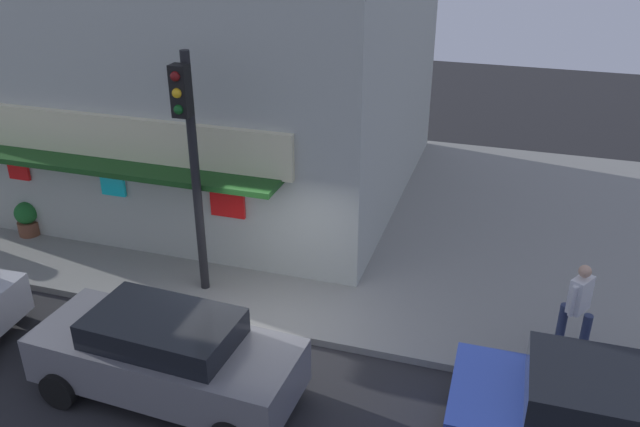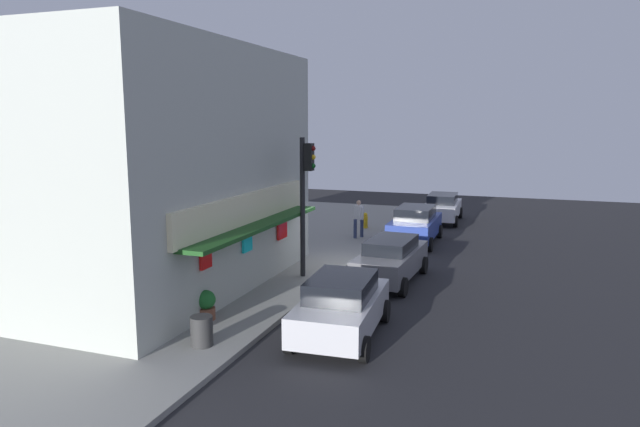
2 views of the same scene
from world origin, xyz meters
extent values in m
plane|color=#232326|center=(0.00, 0.00, 0.00)|extent=(48.34, 48.34, 0.00)
cube|color=gray|center=(0.00, 5.78, 0.07)|extent=(32.23, 11.56, 0.15)
cube|color=#ADB2A8|center=(-4.31, 6.64, 4.10)|extent=(11.14, 9.32, 7.91)
cube|color=beige|center=(-4.31, 1.90, 2.91)|extent=(8.46, 0.16, 0.98)
cube|color=#194719|center=(-4.31, 1.55, 2.40)|extent=(8.02, 0.90, 0.12)
cube|color=red|center=(-6.87, 1.92, 1.85)|extent=(0.55, 0.08, 0.48)
cube|color=#19D8E5|center=(-4.35, 1.92, 1.79)|extent=(0.59, 0.08, 0.50)
cube|color=red|center=(-1.58, 1.92, 1.70)|extent=(0.77, 0.08, 0.56)
cylinder|color=black|center=(-1.78, 1.03, 2.62)|extent=(0.18, 0.18, 4.95)
cube|color=black|center=(-1.78, 0.78, 4.42)|extent=(0.32, 0.28, 0.95)
sphere|color=maroon|center=(-1.78, 0.63, 4.72)|extent=(0.18, 0.18, 0.18)
sphere|color=yellow|center=(-1.78, 0.63, 4.42)|extent=(0.18, 0.18, 0.18)
sphere|color=#0F4C19|center=(-1.78, 0.63, 4.12)|extent=(0.18, 0.18, 0.18)
cylinder|color=gold|center=(7.91, 1.36, 0.46)|extent=(0.26, 0.26, 0.63)
sphere|color=gold|center=(7.91, 1.36, 0.85)|extent=(0.22, 0.22, 0.22)
cylinder|color=gold|center=(7.72, 1.36, 0.50)|extent=(0.12, 0.10, 0.10)
cylinder|color=gold|center=(8.10, 1.36, 0.50)|extent=(0.12, 0.10, 0.10)
cylinder|color=#2D2D2D|center=(-8.61, 1.03, 0.53)|extent=(0.55, 0.55, 0.75)
cylinder|color=navy|center=(5.65, 0.91, 0.60)|extent=(0.22, 0.22, 0.90)
cylinder|color=navy|center=(5.27, 1.13, 0.60)|extent=(0.22, 0.22, 0.90)
cube|color=silver|center=(5.46, 1.02, 1.37)|extent=(0.43, 0.50, 0.65)
sphere|color=tan|center=(5.46, 1.02, 1.84)|extent=(0.22, 0.22, 0.22)
cylinder|color=silver|center=(5.58, 1.23, 1.34)|extent=(0.14, 0.14, 0.58)
cylinder|color=silver|center=(5.34, 0.82, 1.34)|extent=(0.14, 0.14, 0.58)
cylinder|color=brown|center=(-6.93, 1.91, 0.32)|extent=(0.50, 0.50, 0.34)
sphere|color=#1E6628|center=(-6.93, 1.91, 0.72)|extent=(0.54, 0.54, 0.54)
cube|color=navy|center=(5.84, -1.61, 0.75)|extent=(4.48, 1.91, 0.85)
cube|color=black|center=(5.84, -1.61, 1.45)|extent=(2.42, 1.59, 0.54)
cylinder|color=black|center=(7.39, -0.66, 0.32)|extent=(0.64, 0.22, 0.64)
cylinder|color=black|center=(7.41, -2.53, 0.32)|extent=(0.64, 0.22, 0.64)
cylinder|color=black|center=(4.27, -0.68, 0.32)|extent=(0.64, 0.22, 0.64)
cylinder|color=black|center=(4.28, -2.56, 0.32)|extent=(0.64, 0.22, 0.64)
cube|color=#B7B7BC|center=(-6.50, -1.92, 0.71)|extent=(4.20, 2.09, 0.77)
cube|color=black|center=(-6.50, -1.92, 1.37)|extent=(2.30, 1.68, 0.55)
cylinder|color=black|center=(-5.12, -0.92, 0.32)|extent=(0.65, 0.26, 0.64)
cylinder|color=black|center=(-5.01, -2.76, 0.32)|extent=(0.65, 0.26, 0.64)
cylinder|color=black|center=(-7.98, -1.09, 0.32)|extent=(0.65, 0.26, 0.64)
cylinder|color=black|center=(-7.87, -2.93, 0.32)|extent=(0.65, 0.26, 0.64)
cube|color=silver|center=(12.04, -2.02, 0.70)|extent=(4.43, 1.89, 0.77)
cube|color=black|center=(12.04, -2.02, 1.33)|extent=(2.40, 1.56, 0.49)
cylinder|color=black|center=(13.55, -1.09, 0.32)|extent=(0.65, 0.24, 0.64)
cylinder|color=black|center=(13.60, -2.87, 0.32)|extent=(0.65, 0.24, 0.64)
cylinder|color=black|center=(10.49, -1.17, 0.32)|extent=(0.65, 0.24, 0.64)
cylinder|color=black|center=(10.53, -2.95, 0.32)|extent=(0.65, 0.24, 0.64)
cube|color=slate|center=(-0.93, -1.99, 0.72)|extent=(4.49, 1.90, 0.81)
cube|color=black|center=(-0.93, -1.99, 1.35)|extent=(2.45, 1.53, 0.44)
cylinder|color=black|center=(0.65, -1.23, 0.32)|extent=(0.65, 0.25, 0.64)
cylinder|color=black|center=(0.57, -2.91, 0.32)|extent=(0.65, 0.25, 0.64)
cylinder|color=black|center=(-2.44, -1.07, 0.32)|extent=(0.65, 0.25, 0.64)
cylinder|color=black|center=(-2.52, -2.76, 0.32)|extent=(0.65, 0.25, 0.64)
camera|label=1|loc=(4.03, -9.43, 7.57)|focal=36.80mm
camera|label=2|loc=(-20.24, -6.27, 5.67)|focal=31.95mm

